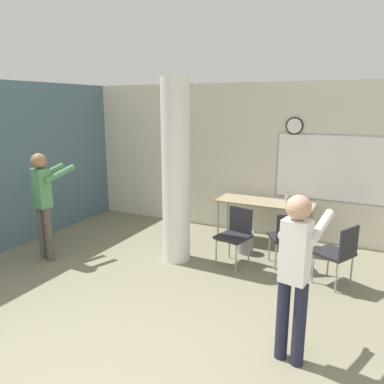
% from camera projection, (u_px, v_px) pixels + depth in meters
% --- Properties ---
extents(wall_left_accent, '(0.12, 7.00, 2.80)m').
position_uv_depth(wall_left_accent, '(7.00, 167.00, 6.25)').
color(wall_left_accent, slate).
rests_on(wall_left_accent, ground_plane).
extents(wall_back, '(8.00, 0.15, 2.80)m').
position_uv_depth(wall_back, '(256.00, 160.00, 6.98)').
color(wall_back, beige).
rests_on(wall_back, ground_plane).
extents(support_pillar, '(0.43, 0.43, 2.80)m').
position_uv_depth(support_pillar, '(176.00, 173.00, 5.68)').
color(support_pillar, white).
rests_on(support_pillar, ground_plane).
extents(folding_table, '(1.66, 0.60, 0.77)m').
position_uv_depth(folding_table, '(265.00, 205.00, 6.51)').
color(folding_table, tan).
rests_on(folding_table, ground_plane).
extents(bottle_on_table, '(0.06, 0.06, 0.25)m').
position_uv_depth(bottle_on_table, '(287.00, 201.00, 6.19)').
color(bottle_on_table, silver).
rests_on(bottle_on_table, folding_table).
extents(waste_bin, '(0.26, 0.26, 0.37)m').
position_uv_depth(waste_bin, '(246.00, 242.00, 6.22)').
color(waste_bin, gray).
rests_on(waste_bin, ground_plane).
extents(chair_table_right, '(0.60, 0.60, 0.87)m').
position_uv_depth(chair_table_right, '(287.00, 235.00, 5.59)').
color(chair_table_right, '#232328').
rests_on(chair_table_right, ground_plane).
extents(chair_mid_room, '(0.59, 0.59, 0.87)m').
position_uv_depth(chair_mid_room, '(339.00, 251.00, 5.00)').
color(chair_mid_room, '#232328').
rests_on(chair_mid_room, ground_plane).
extents(chair_table_front, '(0.53, 0.53, 0.87)m').
position_uv_depth(chair_table_front, '(236.00, 232.00, 5.73)').
color(chair_table_front, '#232328').
rests_on(chair_table_front, ground_plane).
extents(person_playing_side, '(0.45, 0.67, 1.65)m').
position_uv_depth(person_playing_side, '(296.00, 266.00, 3.43)').
color(person_playing_side, '#1E2338').
rests_on(person_playing_side, ground_plane).
extents(person_watching_back, '(0.46, 0.66, 1.70)m').
position_uv_depth(person_watching_back, '(44.00, 198.00, 5.79)').
color(person_watching_back, '#514C47').
rests_on(person_watching_back, ground_plane).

